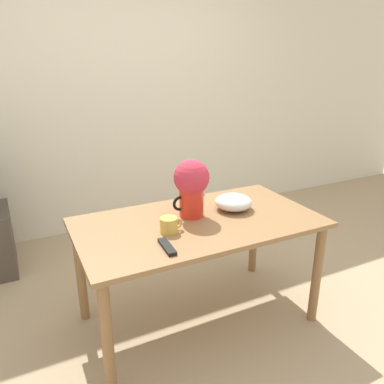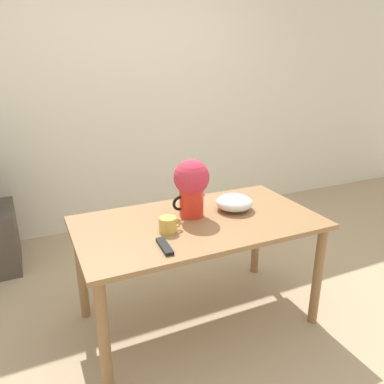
{
  "view_description": "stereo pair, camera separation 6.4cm",
  "coord_description": "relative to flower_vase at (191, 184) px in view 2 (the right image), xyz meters",
  "views": [
    {
      "loc": [
        -1.07,
        -1.83,
        1.67
      ],
      "look_at": [
        -0.11,
        0.13,
        0.89
      ],
      "focal_mm": 35.0,
      "sensor_mm": 36.0,
      "label": 1
    },
    {
      "loc": [
        -1.02,
        -1.86,
        1.67
      ],
      "look_at": [
        -0.11,
        0.13,
        0.89
      ],
      "focal_mm": 35.0,
      "sensor_mm": 36.0,
      "label": 2
    }
  ],
  "objects": [
    {
      "name": "ground_plane",
      "position": [
        0.11,
        -0.13,
        -0.94
      ],
      "size": [
        12.0,
        12.0,
        0.0
      ],
      "primitive_type": "plane",
      "color": "tan"
    },
    {
      "name": "wall_back",
      "position": [
        0.11,
        1.7,
        0.36
      ],
      "size": [
        8.0,
        0.05,
        2.6
      ],
      "color": "#EDE5CC",
      "rests_on": "ground_plane"
    },
    {
      "name": "table",
      "position": [
        0.01,
        -0.08,
        -0.3
      ],
      "size": [
        1.49,
        0.82,
        0.73
      ],
      "color": "olive",
      "rests_on": "ground_plane"
    },
    {
      "name": "flower_vase",
      "position": [
        0.0,
        0.0,
        0.0
      ],
      "size": [
        0.24,
        0.22,
        0.37
      ],
      "color": "red",
      "rests_on": "table"
    },
    {
      "name": "coffee_mug",
      "position": [
        -0.22,
        -0.15,
        -0.17
      ],
      "size": [
        0.14,
        0.1,
        0.09
      ],
      "color": "gold",
      "rests_on": "table"
    },
    {
      "name": "white_bowl",
      "position": [
        0.3,
        -0.02,
        -0.16
      ],
      "size": [
        0.25,
        0.25,
        0.1
      ],
      "color": "silver",
      "rests_on": "table"
    },
    {
      "name": "remote_control",
      "position": [
        -0.31,
        -0.33,
        -0.2
      ],
      "size": [
        0.06,
        0.19,
        0.02
      ],
      "color": "black",
      "rests_on": "table"
    }
  ]
}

